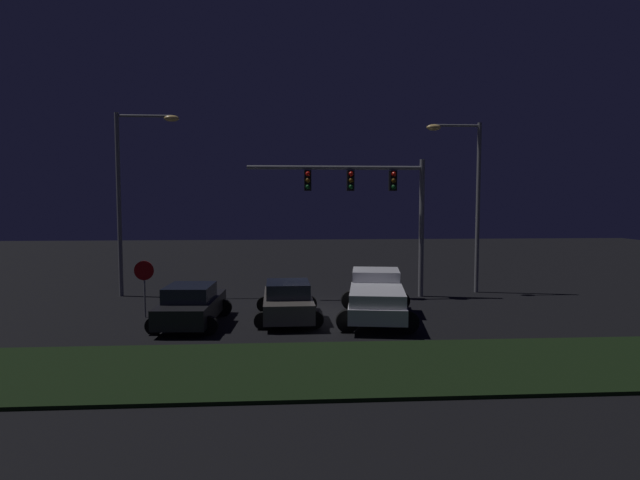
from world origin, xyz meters
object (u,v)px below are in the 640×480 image
at_px(car_sedan, 191,305).
at_px(street_lamp_right, 468,186).
at_px(traffic_signal_gantry, 371,194).
at_px(street_lamp_left, 131,182).
at_px(stop_sign, 144,278).
at_px(car_sedan_far, 288,301).
at_px(pickup_truck, 376,294).

height_order(car_sedan, street_lamp_right, street_lamp_right).
relative_size(traffic_signal_gantry, street_lamp_left, 0.96).
bearing_deg(stop_sign, car_sedan_far, -8.60).
relative_size(car_sedan_far, street_lamp_right, 0.53).
xyz_separation_m(traffic_signal_gantry, street_lamp_left, (-11.28, 1.03, 0.56)).
distance_m(car_sedan, traffic_signal_gantry, 10.00).
height_order(pickup_truck, street_lamp_left, street_lamp_left).
bearing_deg(car_sedan, stop_sign, 58.73).
bearing_deg(car_sedan_far, stop_sign, 80.25).
relative_size(car_sedan, stop_sign, 2.02).
height_order(street_lamp_left, stop_sign, street_lamp_left).
xyz_separation_m(pickup_truck, traffic_signal_gantry, (0.53, 4.74, 3.90)).
bearing_deg(stop_sign, pickup_truck, -6.13).
height_order(pickup_truck, traffic_signal_gantry, traffic_signal_gantry).
bearing_deg(car_sedan_far, traffic_signal_gantry, -41.50).
xyz_separation_m(street_lamp_left, street_lamp_right, (16.25, -0.07, -0.19)).
height_order(traffic_signal_gantry, street_lamp_left, street_lamp_left).
relative_size(car_sedan, traffic_signal_gantry, 0.54).
relative_size(car_sedan_far, stop_sign, 1.99).
bearing_deg(stop_sign, traffic_signal_gantry, 21.64).
xyz_separation_m(street_lamp_left, stop_sign, (1.76, -4.80, -3.90)).
bearing_deg(car_sedan, street_lamp_right, -60.50).
relative_size(street_lamp_left, street_lamp_right, 1.04).
height_order(car_sedan_far, traffic_signal_gantry, traffic_signal_gantry).
height_order(street_lamp_left, street_lamp_right, street_lamp_left).
bearing_deg(stop_sign, car_sedan, -34.51).
height_order(pickup_truck, street_lamp_right, street_lamp_right).
xyz_separation_m(pickup_truck, stop_sign, (-8.98, 0.97, 0.56)).
bearing_deg(traffic_signal_gantry, car_sedan, -145.27).
xyz_separation_m(pickup_truck, car_sedan_far, (-3.39, 0.12, -0.26)).
bearing_deg(car_sedan, pickup_truck, -83.14).
distance_m(traffic_signal_gantry, street_lamp_right, 5.07).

